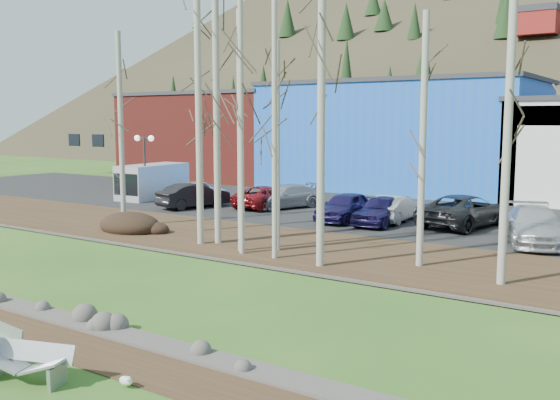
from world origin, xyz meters
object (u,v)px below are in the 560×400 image
Objects in this scene: car_4 at (382,210)px; car_8 at (345,207)px; street_lamp at (144,149)px; car_1 at (194,195)px; car_3 at (285,196)px; van_grey at (151,181)px; car_5 at (395,208)px; car_7 at (534,225)px; bench_damaged at (27,363)px; seagull at (126,381)px; car_6 at (465,211)px; car_2 at (268,197)px; car_0 at (198,191)px.

car_4 is 2.07m from car_8.
street_lamp is 0.95× the size of car_1.
street_lamp is at bearing -143.80° from car_3.
van_grey is at bearing -151.01° from car_3.
street_lamp is at bearing 0.82° from car_5.
car_7 is 9.49m from car_8.
car_7 reaches higher than bench_damaged.
car_6 reaches higher than seagull.
seagull is 0.07× the size of car_7.
seagull is at bearing -74.48° from car_8.
seagull is 0.08× the size of car_2.
car_2 is 0.89× the size of van_grey.
car_8 is (11.43, -1.57, 0.03)m from car_0.
street_lamp is 5.44m from car_1.
bench_damaged is 0.34× the size of car_6.
bench_damaged is at bearing 96.44° from car_6.
bench_damaged is 2.13m from seagull.
seagull is 0.09× the size of car_1.
car_6 is at bearing 5.34° from street_lamp.
car_6 reaches higher than car_7.
car_0 is (3.10, 1.52, -2.62)m from street_lamp.
car_6 is 1.07× the size of van_grey.
street_lamp is 16.99m from car_5.
car_5 is at bearing -171.36° from car_0.
seagull is 0.09× the size of car_5.
car_8 is at bearing 0.37° from street_lamp.
car_5 is (8.35, -0.53, 0.03)m from car_2.
street_lamp reaches higher than car_6.
car_3 is 5.72m from car_8.
car_3 is at bearing 8.11° from car_6.
car_6 is at bearing 25.50° from car_4.
car_7 is 1.22× the size of car_8.
seagull is at bearing 138.05° from car_0.
car_5 is 0.79× the size of van_grey.
car_4 is 1.04× the size of car_5.
street_lamp is at bearing 15.95° from car_6.
car_6 reaches higher than car_0.
street_lamp reaches higher than car_2.
seagull is 21.06m from car_8.
car_1 is 11.88m from car_4.
car_2 is 1.08× the size of car_8.
car_3 is 1.14× the size of car_5.
car_4 is 1.00× the size of car_8.
car_3 is 1.10× the size of car_4.
car_8 is at bearing -160.83° from car_1.
car_0 is (-15.21, 22.74, 0.44)m from bench_damaged.
bench_damaged is 0.43× the size of car_1.
van_grey reaches higher than car_6.
car_1 is at bearing 136.61° from car_0.
car_7 reaches higher than car_5.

